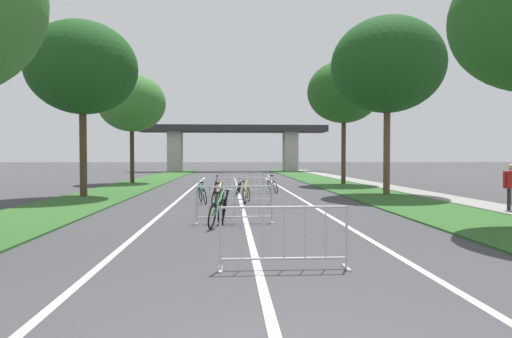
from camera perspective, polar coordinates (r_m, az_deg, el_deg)
grass_verge_left at (r=29.80m, az=-15.19°, el=-1.99°), size 3.37×62.67×0.05m
grass_verge_right at (r=30.00m, az=10.06°, el=-1.94°), size 3.37×62.67×0.05m
sidewalk_path_right at (r=30.68m, az=14.59°, el=-1.86°), size 1.62×62.67×0.08m
lane_stripe_center at (r=21.69m, az=-2.20°, el=-3.31°), size 0.14×36.26×0.01m
lane_stripe_right_lane at (r=21.91m, az=4.80°, el=-3.27°), size 0.14×36.26×0.01m
lane_stripe_left_lane at (r=21.80m, az=-9.24°, el=-3.31°), size 0.14×36.26×0.01m
overpass_bridge at (r=55.33m, az=-2.97°, el=4.16°), size 23.20×4.05×5.74m
tree_left_pine_near at (r=22.07m, az=-21.50°, el=12.01°), size 4.95×4.95×8.01m
tree_left_pine_far at (r=32.21m, az=-15.74°, el=8.18°), size 4.68×4.68×7.59m
tree_right_oak_mid at (r=22.63m, az=16.59°, el=12.69°), size 5.36×5.36×8.53m
tree_right_maple_mid at (r=30.05m, az=11.27°, el=9.70°), size 4.80×4.80×8.17m
crowd_barrier_nearest at (r=7.37m, az=3.63°, el=-8.91°), size 2.15×0.45×1.05m
crowd_barrier_second at (r=12.34m, az=-2.80°, el=-4.66°), size 2.16×0.52×1.05m
crowd_barrier_third at (r=17.40m, az=-1.52°, el=-2.83°), size 2.17×0.56×1.05m
crowd_barrier_fourth at (r=22.46m, az=-1.67°, el=-1.84°), size 2.15×0.47×1.05m
bicycle_purple_0 at (r=22.07m, az=-5.27°, el=-2.27°), size 0.45×1.65×0.95m
bicycle_orange_1 at (r=17.04m, az=-4.96°, el=-3.47°), size 0.67×1.70×0.97m
bicycle_yellow_2 at (r=17.92m, az=-1.26°, el=-3.20°), size 0.50×1.59×0.91m
bicycle_green_3 at (r=11.90m, az=-5.01°, el=-5.53°), size 0.70×1.67×1.01m
bicycle_teal_4 at (r=17.89m, az=-6.94°, el=-3.23°), size 0.65×1.57×0.93m
bicycle_black_5 at (r=12.93m, az=-4.15°, el=-5.04°), size 0.53×1.69×1.01m
bicycle_white_6 at (r=22.98m, az=2.11°, el=-2.13°), size 0.72×1.72×1.00m
bicycle_silver_7 at (r=22.02m, az=-2.21°, el=-2.34°), size 0.56×1.65×0.93m
pedestrian_waiting at (r=16.99m, az=30.09°, el=-1.55°), size 0.59×0.30×1.63m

